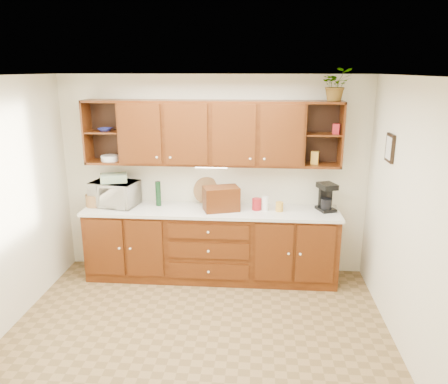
% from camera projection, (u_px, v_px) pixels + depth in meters
% --- Properties ---
extents(floor, '(4.00, 4.00, 0.00)m').
position_uv_depth(floor, '(196.00, 341.00, 4.42)').
color(floor, olive).
rests_on(floor, ground).
extents(ceiling, '(4.00, 4.00, 0.00)m').
position_uv_depth(ceiling, '(191.00, 76.00, 3.71)').
color(ceiling, white).
rests_on(ceiling, back_wall).
extents(back_wall, '(4.00, 0.00, 4.00)m').
position_uv_depth(back_wall, '(213.00, 176.00, 5.74)').
color(back_wall, '#EFE9C9').
rests_on(back_wall, floor).
extents(right_wall, '(0.00, 3.50, 3.50)m').
position_uv_depth(right_wall, '(415.00, 226.00, 3.91)').
color(right_wall, '#EFE9C9').
rests_on(right_wall, floor).
extents(base_cabinets, '(3.20, 0.60, 0.90)m').
position_uv_depth(base_cabinets, '(211.00, 245.00, 5.68)').
color(base_cabinets, '#361506').
rests_on(base_cabinets, floor).
extents(countertop, '(3.24, 0.64, 0.04)m').
position_uv_depth(countertop, '(211.00, 211.00, 5.55)').
color(countertop, silver).
rests_on(countertop, base_cabinets).
extents(upper_cabinets, '(3.20, 0.33, 0.80)m').
position_uv_depth(upper_cabinets, '(212.00, 133.00, 5.43)').
color(upper_cabinets, '#361506').
rests_on(upper_cabinets, back_wall).
extents(undercabinet_light, '(0.40, 0.05, 0.02)m').
position_uv_depth(undercabinet_light, '(211.00, 167.00, 5.49)').
color(undercabinet_light, white).
rests_on(undercabinet_light, upper_cabinets).
extents(framed_picture, '(0.03, 0.24, 0.30)m').
position_uv_depth(framed_picture, '(390.00, 148.00, 4.62)').
color(framed_picture, black).
rests_on(framed_picture, right_wall).
extents(wicker_basket, '(0.23, 0.23, 0.16)m').
position_uv_depth(wicker_basket, '(95.00, 200.00, 5.66)').
color(wicker_basket, olive).
rests_on(wicker_basket, countertop).
extents(microwave, '(0.64, 0.50, 0.32)m').
position_uv_depth(microwave, '(115.00, 194.00, 5.66)').
color(microwave, beige).
rests_on(microwave, countertop).
extents(towel_stack, '(0.39, 0.34, 0.10)m').
position_uv_depth(towel_stack, '(114.00, 178.00, 5.60)').
color(towel_stack, '#C3BE5B').
rests_on(towel_stack, microwave).
extents(wine_bottle, '(0.09, 0.09, 0.32)m').
position_uv_depth(wine_bottle, '(158.00, 194.00, 5.66)').
color(wine_bottle, '#113318').
rests_on(wine_bottle, countertop).
extents(woven_tray, '(0.36, 0.23, 0.35)m').
position_uv_depth(woven_tray, '(207.00, 203.00, 5.79)').
color(woven_tray, olive).
rests_on(woven_tray, countertop).
extents(bread_box, '(0.49, 0.39, 0.30)m').
position_uv_depth(bread_box, '(221.00, 199.00, 5.47)').
color(bread_box, '#361506').
rests_on(bread_box, countertop).
extents(mug_tree, '(0.23, 0.25, 0.29)m').
position_uv_depth(mug_tree, '(221.00, 206.00, 5.54)').
color(mug_tree, '#361506').
rests_on(mug_tree, countertop).
extents(canister_red, '(0.15, 0.15, 0.15)m').
position_uv_depth(canister_red, '(257.00, 204.00, 5.50)').
color(canister_red, maroon).
rests_on(canister_red, countertop).
extents(canister_white, '(0.08, 0.08, 0.18)m').
position_uv_depth(canister_white, '(265.00, 204.00, 5.47)').
color(canister_white, white).
rests_on(canister_white, countertop).
extents(canister_yellow, '(0.12, 0.12, 0.12)m').
position_uv_depth(canister_yellow, '(279.00, 207.00, 5.45)').
color(canister_yellow, gold).
rests_on(canister_yellow, countertop).
extents(coffee_maker, '(0.26, 0.30, 0.35)m').
position_uv_depth(coffee_maker, '(326.00, 197.00, 5.47)').
color(coffee_maker, black).
rests_on(coffee_maker, countertop).
extents(bowl_stack, '(0.20, 0.20, 0.04)m').
position_uv_depth(bowl_stack, '(105.00, 130.00, 5.51)').
color(bowl_stack, navy).
rests_on(bowl_stack, upper_cabinets).
extents(plate_stack, '(0.28, 0.28, 0.07)m').
position_uv_depth(plate_stack, '(110.00, 158.00, 5.60)').
color(plate_stack, white).
rests_on(plate_stack, upper_cabinets).
extents(pantry_box_yellow, '(0.11, 0.09, 0.16)m').
position_uv_depth(pantry_box_yellow, '(315.00, 158.00, 5.39)').
color(pantry_box_yellow, gold).
rests_on(pantry_box_yellow, upper_cabinets).
extents(pantry_box_red, '(0.10, 0.09, 0.12)m').
position_uv_depth(pantry_box_red, '(336.00, 129.00, 5.26)').
color(pantry_box_red, maroon).
rests_on(pantry_box_red, upper_cabinets).
extents(potted_plant, '(0.38, 0.34, 0.38)m').
position_uv_depth(potted_plant, '(336.00, 85.00, 5.09)').
color(potted_plant, '#999999').
rests_on(potted_plant, upper_cabinets).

